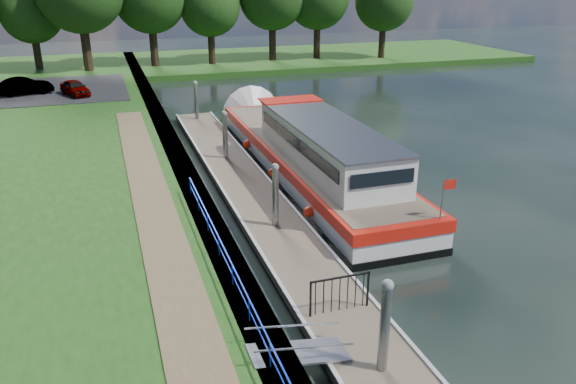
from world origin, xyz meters
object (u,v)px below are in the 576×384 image
object	(u,v)px
pontoon	(247,191)
car_b	(25,86)
car_a	(75,88)
barge	(304,151)

from	to	relation	value
pontoon	car_b	size ratio (longest dim) A/B	7.48
car_a	car_b	world-z (taller)	car_b
pontoon	car_a	xyz separation A→B (m)	(-7.85, 22.01, 1.23)
pontoon	car_a	bearing A→B (deg)	109.63
car_a	car_b	xyz separation A→B (m)	(-3.65, 1.45, 0.08)
pontoon	barge	size ratio (longest dim) A/B	1.42
car_a	car_b	bearing A→B (deg)	136.54
car_b	pontoon	bearing A→B (deg)	-168.94
pontoon	car_b	distance (m)	26.17
barge	car_b	bearing A→B (deg)	125.34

